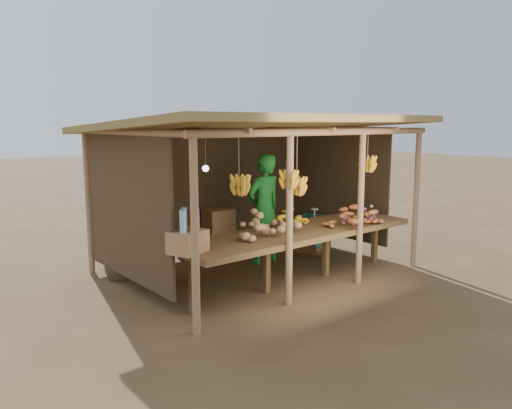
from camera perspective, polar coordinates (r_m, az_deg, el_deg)
ground at (r=8.08m, az=0.00°, el=-7.37°), size 60.00×60.00×0.00m
stall_structure at (r=7.65m, az=0.07°, el=6.24°), size 4.70×3.50×2.43m
counter at (r=7.21m, az=4.84°, el=-3.38°), size 3.90×1.05×0.80m
potato_heap at (r=6.86m, az=1.07°, el=-1.90°), size 1.22×1.00×0.37m
sweet_potato_heap at (r=7.60m, az=11.13°, el=-1.03°), size 0.96×0.64×0.35m
onion_heap at (r=7.81m, az=11.80°, el=-0.79°), size 0.71×0.45×0.35m
banana_pile at (r=7.53m, az=3.56°, el=-1.00°), size 0.65×0.50×0.35m
tomato_basin at (r=6.11m, az=-8.67°, el=-4.45°), size 0.35×0.35×0.18m
bottle_box at (r=5.94m, az=-7.82°, el=-3.57°), size 0.51×0.46×0.53m
vendor at (r=8.26m, az=0.92°, el=-0.50°), size 0.68×0.46×1.82m
tarp_crate at (r=9.23m, az=6.44°, el=-3.20°), size 0.83×0.78×0.80m
carton_stack at (r=8.88m, az=-5.24°, el=-3.56°), size 1.06×0.44×0.78m
burlap_sacks at (r=7.87m, az=-13.80°, el=-5.98°), size 0.91×0.48×0.64m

